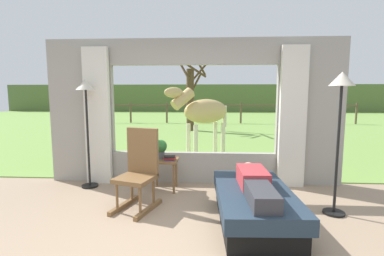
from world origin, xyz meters
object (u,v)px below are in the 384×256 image
at_px(reclining_person, 255,183).
at_px(side_table, 165,165).
at_px(book_stack, 170,158).
at_px(horse, 203,112).
at_px(rocking_chair, 139,169).
at_px(recliner_sofa, 254,205).
at_px(potted_plant, 160,148).
at_px(pasture_tree, 191,95).
at_px(floor_lamp_left, 86,101).
at_px(floor_lamp_right, 341,100).

height_order(reclining_person, side_table, reclining_person).
relative_size(book_stack, horse, 0.11).
xyz_separation_m(rocking_chair, horse, (0.84, 3.11, 0.61)).
height_order(recliner_sofa, book_stack, book_stack).
relative_size(potted_plant, horse, 0.18).
height_order(reclining_person, horse, horse).
bearing_deg(rocking_chair, pasture_tree, 106.29).
xyz_separation_m(floor_lamp_left, floor_lamp_right, (3.74, -0.89, 0.03)).
xyz_separation_m(floor_lamp_right, horse, (-1.82, 3.19, -0.36)).
bearing_deg(pasture_tree, book_stack, -89.01).
xyz_separation_m(reclining_person, floor_lamp_left, (-2.62, 1.24, 0.97)).
bearing_deg(side_table, rocking_chair, -109.04).
distance_m(recliner_sofa, side_table, 1.72).
bearing_deg(horse, recliner_sofa, 154.61).
height_order(side_table, pasture_tree, pasture_tree).
bearing_deg(side_table, reclining_person, -41.80).
xyz_separation_m(side_table, pasture_tree, (-0.04, 7.52, 1.10)).
bearing_deg(book_stack, floor_lamp_left, 174.45).
distance_m(floor_lamp_right, horse, 3.69).
distance_m(recliner_sofa, floor_lamp_right, 1.74).
relative_size(book_stack, floor_lamp_right, 0.11).
relative_size(reclining_person, side_table, 2.76).
bearing_deg(floor_lamp_right, floor_lamp_left, 166.57).
bearing_deg(rocking_chair, book_stack, 80.83).
bearing_deg(potted_plant, recliner_sofa, -40.33).
relative_size(side_table, potted_plant, 1.63).
relative_size(reclining_person, book_stack, 7.25).
distance_m(rocking_chair, side_table, 0.78).
relative_size(recliner_sofa, floor_lamp_left, 0.94).
height_order(reclining_person, potted_plant, potted_plant).
height_order(rocking_chair, book_stack, rocking_chair).
bearing_deg(book_stack, recliner_sofa, -41.13).
height_order(rocking_chair, horse, horse).
xyz_separation_m(potted_plant, horse, (0.67, 2.32, 0.45)).
relative_size(potted_plant, floor_lamp_left, 0.17).
relative_size(recliner_sofa, horse, 1.00).
bearing_deg(recliner_sofa, book_stack, 136.59).
relative_size(floor_lamp_left, horse, 1.07).
relative_size(rocking_chair, book_stack, 5.66).
distance_m(recliner_sofa, book_stack, 1.63).
relative_size(reclining_person, potted_plant, 4.48).
bearing_deg(floor_lamp_left, rocking_chair, -36.85).
bearing_deg(floor_lamp_left, recliner_sofa, -24.41).
relative_size(side_table, book_stack, 2.63).
height_order(rocking_chair, side_table, rocking_chair).
bearing_deg(potted_plant, reclining_person, -41.53).
height_order(reclining_person, book_stack, reclining_person).
relative_size(horse, pasture_tree, 0.53).
height_order(potted_plant, horse, horse).
height_order(floor_lamp_left, pasture_tree, pasture_tree).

